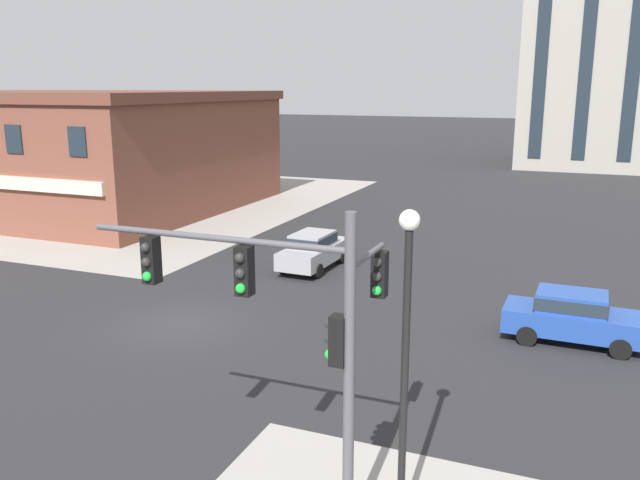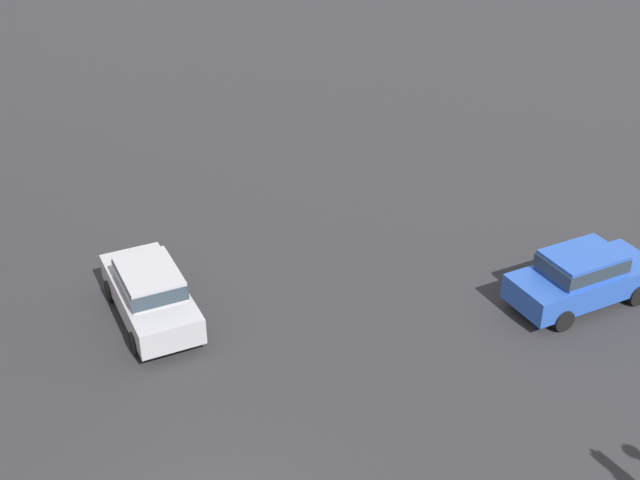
% 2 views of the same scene
% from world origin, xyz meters
% --- Properties ---
extents(car_main_southbound_near, '(4.43, 1.95, 1.68)m').
position_xyz_m(car_main_southbound_near, '(12.70, 3.38, 0.92)').
color(car_main_southbound_near, '#23479E').
rests_on(car_main_southbound_near, ground).
extents(car_cross_eastbound, '(2.02, 4.47, 1.68)m').
position_xyz_m(car_cross_eastbound, '(1.57, 8.34, 0.92)').
color(car_cross_eastbound, '#99999E').
rests_on(car_cross_eastbound, ground).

